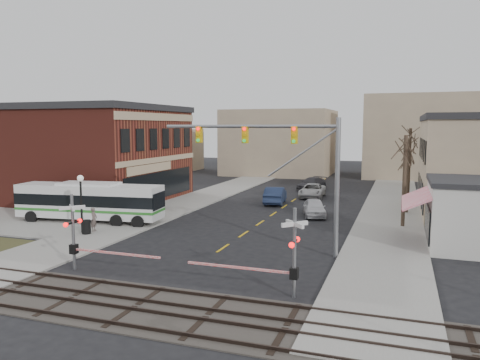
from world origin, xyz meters
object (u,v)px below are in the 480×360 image
at_px(rr_crossing_east, 285,253).
at_px(car_d, 312,184).
at_px(traffic_signal_mast, 287,156).
at_px(pedestrian_near, 94,219).
at_px(car_b, 275,195).
at_px(pedestrian_far, 108,210).
at_px(rr_crossing_west, 80,233).
at_px(transit_bus, 90,201).
at_px(car_c, 312,191).
at_px(car_a, 314,208).
at_px(trash_bin, 86,227).
at_px(street_lamp, 81,191).

xyz_separation_m(rr_crossing_east, car_d, (-5.31, 35.29, -1.25)).
xyz_separation_m(traffic_signal_mast, pedestrian_near, (-14.08, 0.71, -4.82)).
height_order(car_b, pedestrian_far, pedestrian_far).
bearing_deg(pedestrian_far, rr_crossing_west, -98.92).
xyz_separation_m(traffic_signal_mast, rr_crossing_east, (1.64, -7.08, -3.81)).
bearing_deg(pedestrian_near, car_d, -31.55).
relative_size(transit_bus, pedestrian_near, 7.00).
bearing_deg(car_b, pedestrian_far, 43.68).
bearing_deg(car_c, car_a, -80.85).
xyz_separation_m(rr_crossing_east, pedestrian_near, (-15.72, 7.79, -1.01)).
bearing_deg(car_b, car_c, -125.14).
relative_size(rr_crossing_east, trash_bin, 5.86).
height_order(transit_bus, street_lamp, street_lamp).
height_order(transit_bus, trash_bin, transit_bus).
bearing_deg(car_a, car_b, 117.39).
relative_size(rr_crossing_east, car_c, 1.08).
xyz_separation_m(rr_crossing_west, car_c, (6.84, 29.19, -1.25)).
distance_m(pedestrian_near, pedestrian_far, 3.87).
height_order(trash_bin, car_c, car_c).
relative_size(car_b, pedestrian_near, 2.97).
bearing_deg(trash_bin, car_d, 69.89).
bearing_deg(car_b, rr_crossing_east, 98.04).
relative_size(traffic_signal_mast, car_b, 2.16).
distance_m(traffic_signal_mast, car_b, 18.59).
distance_m(car_a, car_b, 7.06).
xyz_separation_m(traffic_signal_mast, car_a, (-0.42, 11.95, -5.06)).
distance_m(rr_crossing_east, trash_bin, 17.21).
distance_m(transit_bus, traffic_signal_mast, 17.50).
bearing_deg(street_lamp, rr_crossing_west, -52.69).
relative_size(pedestrian_near, pedestrian_far, 1.07).
bearing_deg(rr_crossing_west, trash_bin, 125.40).
relative_size(rr_crossing_west, car_a, 1.32).
height_order(car_b, car_c, car_b).
xyz_separation_m(transit_bus, car_c, (14.13, 18.70, -0.98)).
height_order(transit_bus, car_d, transit_bus).
relative_size(traffic_signal_mast, car_c, 2.10).
bearing_deg(pedestrian_near, traffic_signal_mast, -103.70).
height_order(street_lamp, car_d, street_lamp).
bearing_deg(rr_crossing_west, car_a, 64.62).
relative_size(car_a, car_d, 0.86).
distance_m(car_b, car_d, 11.17).
bearing_deg(car_a, rr_crossing_east, -98.95).
distance_m(traffic_signal_mast, rr_crossing_east, 8.21).
height_order(rr_crossing_west, street_lamp, street_lamp).
relative_size(transit_bus, car_c, 2.28).
height_order(traffic_signal_mast, rr_crossing_east, traffic_signal_mast).
relative_size(car_b, car_d, 1.01).
relative_size(rr_crossing_east, car_d, 1.13).
bearing_deg(pedestrian_far, car_d, 26.34).
height_order(transit_bus, rr_crossing_east, rr_crossing_east).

